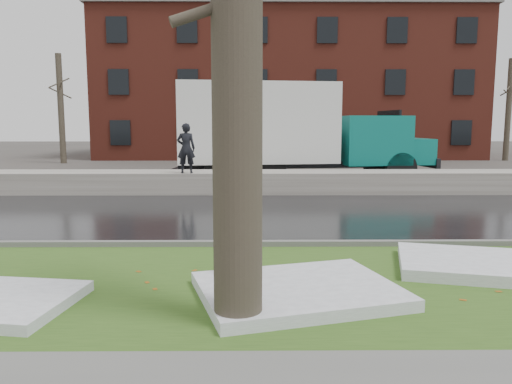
{
  "coord_description": "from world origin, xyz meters",
  "views": [
    {
      "loc": [
        -0.56,
        -8.37,
        2.37
      ],
      "look_at": [
        -0.47,
        1.64,
        1.0
      ],
      "focal_mm": 35.0,
      "sensor_mm": 36.0,
      "label": 1
    }
  ],
  "objects": [
    {
      "name": "curb",
      "position": [
        0.0,
        1.0,
        0.07
      ],
      "size": [
        60.0,
        0.15,
        0.14
      ],
      "primitive_type": "cube",
      "color": "slate",
      "rests_on": "ground"
    },
    {
      "name": "brick_building",
      "position": [
        2.0,
        30.0,
        5.0
      ],
      "size": [
        26.0,
        12.0,
        10.0
      ],
      "primitive_type": "cube",
      "color": "maroon",
      "rests_on": "ground"
    },
    {
      "name": "fire_hydrant",
      "position": [
        -0.75,
        -1.3,
        0.51
      ],
      "size": [
        0.44,
        0.39,
        0.88
      ],
      "rotation": [
        0.0,
        0.0,
        -0.21
      ],
      "color": "#95979C",
      "rests_on": "verge"
    },
    {
      "name": "verge",
      "position": [
        0.0,
        -1.25,
        0.02
      ],
      "size": [
        60.0,
        4.5,
        0.04
      ],
      "primitive_type": "cube",
      "color": "#30501A",
      "rests_on": "ground"
    },
    {
      "name": "ground",
      "position": [
        0.0,
        0.0,
        0.0
      ],
      "size": [
        120.0,
        120.0,
        0.0
      ],
      "primitive_type": "plane",
      "color": "#47423D",
      "rests_on": "ground"
    },
    {
      "name": "bg_tree_right",
      "position": [
        16.0,
        24.0,
        3.33
      ],
      "size": [
        1.4,
        1.62,
        6.5
      ],
      "color": "brown",
      "rests_on": "ground"
    },
    {
      "name": "snow_patch_near",
      "position": [
        0.07,
        -1.83,
        0.12
      ],
      "size": [
        3.05,
        2.63,
        0.16
      ],
      "primitive_type": "cube",
      "rotation": [
        0.0,
        0.0,
        0.28
      ],
      "color": "white",
      "rests_on": "verge"
    },
    {
      "name": "worker",
      "position": [
        -2.72,
        8.11,
        1.57
      ],
      "size": [
        0.61,
        0.41,
        1.65
      ],
      "primitive_type": "imported",
      "rotation": [
        0.0,
        0.0,
        3.16
      ],
      "color": "black",
      "rests_on": "snowbank"
    },
    {
      "name": "snowbank",
      "position": [
        0.0,
        8.7,
        0.38
      ],
      "size": [
        60.0,
        1.6,
        0.75
      ],
      "primitive_type": "cube",
      "color": "#ADA79E",
      "rests_on": "ground"
    },
    {
      "name": "tree",
      "position": [
        -0.72,
        -2.74,
        3.62
      ],
      "size": [
        1.45,
        1.7,
        7.1
      ],
      "rotation": [
        0.0,
        0.0,
        -0.09
      ],
      "color": "brown",
      "rests_on": "verge"
    },
    {
      "name": "snow_patch_side",
      "position": [
        3.26,
        -0.68,
        0.13
      ],
      "size": [
        3.16,
        2.45,
        0.18
      ],
      "primitive_type": "cube",
      "rotation": [
        0.0,
        0.0,
        -0.25
      ],
      "color": "white",
      "rests_on": "verge"
    },
    {
      "name": "box_truck",
      "position": [
        0.85,
        11.79,
        2.09
      ],
      "size": [
        11.99,
        3.99,
        3.96
      ],
      "rotation": [
        0.0,
        0.0,
        0.13
      ],
      "color": "black",
      "rests_on": "ground"
    },
    {
      "name": "parking_lot",
      "position": [
        0.0,
        13.0,
        0.01
      ],
      "size": [
        60.0,
        9.0,
        0.03
      ],
      "primitive_type": "cube",
      "color": "slate",
      "rests_on": "ground"
    },
    {
      "name": "bg_tree_center",
      "position": [
        -6.0,
        26.0,
        3.33
      ],
      "size": [
        1.4,
        1.62,
        6.5
      ],
      "color": "brown",
      "rests_on": "ground"
    },
    {
      "name": "bg_tree_left",
      "position": [
        -12.0,
        22.0,
        3.33
      ],
      "size": [
        1.4,
        1.62,
        6.5
      ],
      "color": "brown",
      "rests_on": "ground"
    },
    {
      "name": "road",
      "position": [
        0.0,
        4.5,
        0.01
      ],
      "size": [
        60.0,
        7.0,
        0.03
      ],
      "primitive_type": "cube",
      "color": "black",
      "rests_on": "ground"
    }
  ]
}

